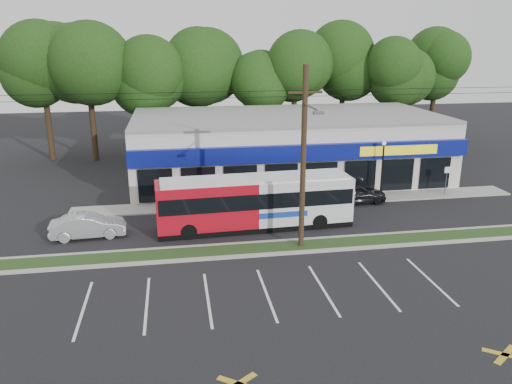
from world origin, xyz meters
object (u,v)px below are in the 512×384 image
at_px(car_dark, 355,193).
at_px(sign_post, 447,176).
at_px(utility_pole, 301,154).
at_px(metrobus, 255,201).
at_px(pedestrian_a, 278,197).
at_px(pedestrian_b, 292,194).
at_px(lamp_post, 383,163).
at_px(car_silver, 88,226).

bearing_deg(car_dark, sign_post, -89.46).
bearing_deg(utility_pole, car_dark, 50.02).
relative_size(metrobus, pedestrian_a, 6.85).
bearing_deg(pedestrian_a, pedestrian_b, -157.72).
xyz_separation_m(utility_pole, sign_post, (13.17, 7.65, -3.86)).
distance_m(lamp_post, sign_post, 5.13).
xyz_separation_m(lamp_post, metrobus, (-10.04, -4.30, -0.96)).
bearing_deg(pedestrian_b, lamp_post, 178.50).
height_order(utility_pole, car_dark, utility_pole).
height_order(lamp_post, car_silver, lamp_post).
relative_size(metrobus, car_silver, 2.81).
relative_size(car_silver, pedestrian_a, 2.44).
height_order(metrobus, pedestrian_a, metrobus).
height_order(metrobus, car_dark, metrobus).
height_order(sign_post, pedestrian_b, sign_post).
height_order(pedestrian_a, pedestrian_b, pedestrian_a).
xyz_separation_m(pedestrian_a, pedestrian_b, (1.15, 0.74, -0.09)).
bearing_deg(pedestrian_a, lamp_post, 178.39).
bearing_deg(car_dark, lamp_post, -74.43).
xyz_separation_m(car_dark, pedestrian_a, (-5.72, -0.44, 0.14)).
distance_m(car_dark, car_silver, 18.11).
distance_m(utility_pole, car_dark, 10.36).
xyz_separation_m(sign_post, pedestrian_a, (-12.95, -1.01, -0.67)).
relative_size(utility_pole, lamp_post, 11.76).
xyz_separation_m(lamp_post, pedestrian_b, (-6.80, -0.50, -1.88)).
height_order(sign_post, car_dark, sign_post).
height_order(lamp_post, metrobus, lamp_post).
distance_m(lamp_post, car_silver, 20.55).
height_order(utility_pole, metrobus, utility_pole).
xyz_separation_m(utility_pole, pedestrian_a, (0.22, 6.64, -4.53)).
bearing_deg(pedestrian_b, metrobus, 43.92).
relative_size(lamp_post, sign_post, 1.91).
bearing_deg(utility_pole, pedestrian_a, 88.08).
distance_m(utility_pole, lamp_post, 11.67).
height_order(car_dark, pedestrian_b, pedestrian_b).
relative_size(utility_pole, pedestrian_b, 31.63).
bearing_deg(pedestrian_b, pedestrian_a, 27.04).
height_order(metrobus, pedestrian_b, metrobus).
height_order(lamp_post, pedestrian_b, lamp_post).
distance_m(metrobus, pedestrian_b, 5.08).
relative_size(car_dark, pedestrian_b, 2.74).
bearing_deg(pedestrian_a, utility_pole, 77.65).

